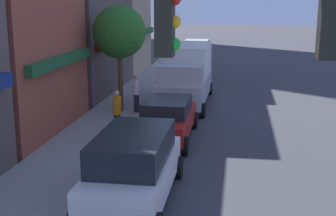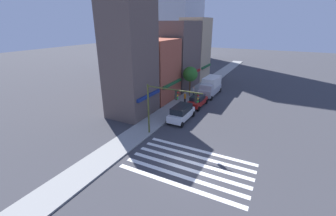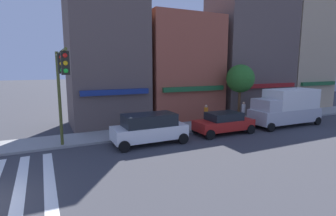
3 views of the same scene
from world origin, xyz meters
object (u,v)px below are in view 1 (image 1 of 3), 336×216
Objects in this scene: box_truck_silver at (186,74)px; pedestrian_orange_vest at (117,112)px; suv_white at (134,166)px; pedestrian_white_shirt at (136,93)px; traffic_signal at (95,77)px; sedan_red at (167,118)px; street_tree at (119,32)px.

box_truck_silver is 3.52× the size of pedestrian_orange_vest.
suv_white reaches higher than pedestrian_white_shirt.
traffic_signal is 3.48× the size of pedestrian_white_shirt.
pedestrian_white_shirt is 1.00× the size of pedestrian_orange_vest.
pedestrian_white_shirt reaches higher than sedan_red.
suv_white is 9.69m from pedestrian_white_shirt.
suv_white is 0.95× the size of street_tree.
sedan_red is 6.44m from box_truck_silver.
sedan_red is 4.16m from pedestrian_white_shirt.
street_tree reaches higher than sedan_red.
box_truck_silver reaches higher than sedan_red.
pedestrian_orange_vest is at bearing -167.70° from street_tree.
suv_white reaches higher than pedestrian_orange_vest.
pedestrian_white_shirt is (3.63, 2.01, 0.23)m from sedan_red.
traffic_signal is 1.31× the size of suv_white.
traffic_signal reaches higher than suv_white.
suv_white is at bearing -179.50° from sedan_red.
pedestrian_white_shirt is at bearing 10.32° from traffic_signal.
sedan_red is 0.89× the size of street_tree.
traffic_signal is at bearing -176.12° from sedan_red.
pedestrian_orange_vest is at bearing 13.47° from traffic_signal.
pedestrian_orange_vest is (10.65, 2.55, -3.17)m from traffic_signal.
pedestrian_orange_vest is (-6.67, 1.91, -0.51)m from box_truck_silver.
sedan_red is at bearing -143.83° from street_tree.
pedestrian_white_shirt is at bearing -103.88° from street_tree.
street_tree reaches higher than pedestrian_white_shirt.
traffic_signal is 1.25× the size of street_tree.
traffic_signal reaches higher than pedestrian_white_shirt.
sedan_red is 2.49× the size of pedestrian_white_shirt.
pedestrian_orange_vest is (5.58, 1.91, 0.04)m from suv_white.
box_truck_silver is 6.95m from pedestrian_orange_vest.
street_tree is at bearing 36.67° from sedan_red.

